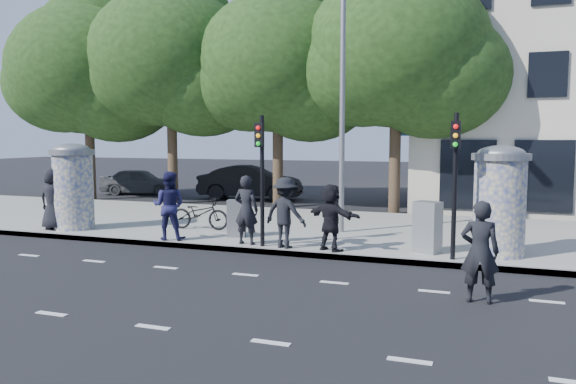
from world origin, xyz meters
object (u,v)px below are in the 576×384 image
at_px(traffic_pole_near, 261,167).
at_px(car_left, 140,181).
at_px(ped_d, 285,213).
at_px(ped_c, 169,206).
at_px(cabinet_left, 237,218).
at_px(cabinet_right, 427,227).
at_px(traffic_pole_far, 455,171).
at_px(ped_a, 53,199).
at_px(ad_column_left, 73,184).
at_px(ped_f, 331,217).
at_px(car_mid, 250,182).
at_px(ad_column_right, 500,198).
at_px(bicycle, 200,214).
at_px(man_road, 480,252).
at_px(street_lamp, 342,75).
at_px(ped_b, 246,210).

distance_m(traffic_pole_near, car_left, 16.65).
bearing_deg(ped_d, ped_c, 13.76).
relative_size(cabinet_left, cabinet_right, 0.84).
height_order(traffic_pole_near, traffic_pole_far, same).
relative_size(traffic_pole_near, ped_a, 1.76).
bearing_deg(cabinet_right, ped_a, -154.15).
bearing_deg(car_left, ad_column_left, -172.72).
height_order(ped_c, ped_f, ped_c).
bearing_deg(traffic_pole_near, ped_d, 5.11).
relative_size(ped_c, car_mid, 0.39).
height_order(ad_column_right, bicycle, ad_column_right).
bearing_deg(man_road, ad_column_right, -96.70).
distance_m(traffic_pole_far, man_road, 3.18).
xyz_separation_m(traffic_pole_near, man_road, (5.42, -2.84, -1.30)).
height_order(traffic_pole_near, car_mid, traffic_pole_near).
height_order(cabinet_right, car_mid, car_mid).
distance_m(traffic_pole_near, ped_f, 2.22).
height_order(ped_f, bicycle, ped_f).
xyz_separation_m(ped_c, bicycle, (-0.04, 1.84, -0.46)).
relative_size(ad_column_left, traffic_pole_far, 0.78).
relative_size(ped_a, cabinet_left, 1.82).
xyz_separation_m(ped_c, car_left, (-8.93, 11.66, -0.42)).
xyz_separation_m(ad_column_left, ped_c, (3.80, -0.65, -0.44)).
xyz_separation_m(traffic_pole_far, ped_a, (-11.84, 0.32, -1.12)).
height_order(ped_c, cabinet_right, ped_c).
relative_size(ad_column_left, traffic_pole_near, 0.78).
bearing_deg(ped_c, cabinet_left, -159.96).
distance_m(ped_a, car_mid, 11.31).
distance_m(ad_column_right, ped_a, 12.86).
bearing_deg(ped_d, car_left, -29.56).
xyz_separation_m(street_lamp, ped_d, (-0.76, -2.78, -3.73)).
relative_size(traffic_pole_near, cabinet_right, 2.68).
distance_m(ped_c, car_left, 14.69).
bearing_deg(bicycle, car_left, 37.76).
height_order(traffic_pole_near, street_lamp, street_lamp).
bearing_deg(traffic_pole_near, cabinet_left, 138.11).
bearing_deg(ad_column_right, man_road, -95.80).
xyz_separation_m(ped_b, ped_d, (1.14, -0.10, -0.01)).
height_order(ped_d, bicycle, ped_d).
xyz_separation_m(traffic_pole_near, car_left, (-11.73, 11.72, -1.55)).
height_order(street_lamp, ped_d, street_lamp).
bearing_deg(cabinet_right, ped_c, -150.94).
xyz_separation_m(ped_a, ped_c, (4.24, -0.27, -0.01)).
bearing_deg(man_road, ped_b, -27.73).
height_order(traffic_pole_near, man_road, traffic_pole_near).
bearing_deg(traffic_pole_near, bicycle, 146.33).
relative_size(ad_column_left, car_mid, 0.54).
relative_size(traffic_pole_far, ped_c, 1.79).
bearing_deg(traffic_pole_near, man_road, -27.63).
bearing_deg(ped_b, ped_f, -179.42).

